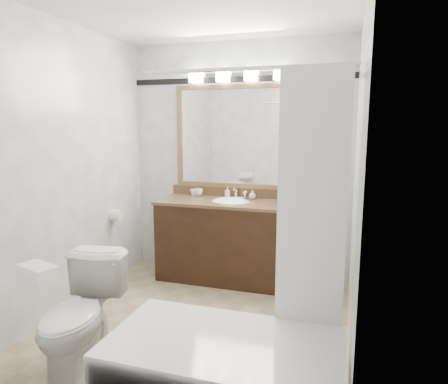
{
  "coord_description": "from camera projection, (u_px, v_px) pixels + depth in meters",
  "views": [
    {
      "loc": [
        1.14,
        -2.87,
        1.63
      ],
      "look_at": [
        0.13,
        0.35,
        1.06
      ],
      "focal_mm": 32.0,
      "sensor_mm": 36.0,
      "label": 1
    }
  ],
  "objects": [
    {
      "name": "vanity_light_bar",
      "position": [
        237.0,
        75.0,
        4.11
      ],
      "size": [
        1.02,
        0.14,
        0.12
      ],
      "color": "silver",
      "rests_on": "room"
    },
    {
      "name": "room",
      "position": [
        194.0,
        174.0,
        3.1
      ],
      "size": [
        2.42,
        2.62,
        2.52
      ],
      "color": "tan",
      "rests_on": "ground"
    },
    {
      "name": "soap_bottle_b",
      "position": [
        252.0,
        195.0,
        4.23
      ],
      "size": [
        0.08,
        0.08,
        0.09
      ],
      "primitive_type": "imported",
      "rotation": [
        0.0,
        0.0,
        0.17
      ],
      "color": "white",
      "rests_on": "vanity"
    },
    {
      "name": "mirror",
      "position": [
        238.0,
        137.0,
        4.26
      ],
      "size": [
        1.4,
        0.04,
        1.1
      ],
      "color": "#936842",
      "rests_on": "room"
    },
    {
      "name": "cup_left",
      "position": [
        198.0,
        192.0,
        4.43
      ],
      "size": [
        0.13,
        0.13,
        0.08
      ],
      "primitive_type": "imported",
      "rotation": [
        0.0,
        0.0,
        -0.38
      ],
      "color": "white",
      "rests_on": "vanity"
    },
    {
      "name": "cup_right",
      "position": [
        194.0,
        193.0,
        4.43
      ],
      "size": [
        0.08,
        0.08,
        0.07
      ],
      "primitive_type": "imported",
      "rotation": [
        0.0,
        0.0,
        0.03
      ],
      "color": "white",
      "rests_on": "vanity"
    },
    {
      "name": "tp_roll",
      "position": [
        116.0,
        215.0,
        4.15
      ],
      "size": [
        0.11,
        0.12,
        0.12
      ],
      "primitive_type": "cylinder",
      "rotation": [
        0.0,
        1.57,
        0.0
      ],
      "color": "white",
      "rests_on": "room"
    },
    {
      "name": "tissue_box",
      "position": [
        38.0,
        273.0,
        2.27
      ],
      "size": [
        0.26,
        0.19,
        0.09
      ],
      "primitive_type": "cube",
      "rotation": [
        0.0,
        0.0,
        -0.31
      ],
      "color": "white",
      "rests_on": "toilet"
    },
    {
      "name": "vanity",
      "position": [
        231.0,
        239.0,
        4.19
      ],
      "size": [
        1.53,
        0.58,
        0.97
      ],
      "color": "black",
      "rests_on": "ground"
    },
    {
      "name": "soap_bottle_a",
      "position": [
        227.0,
        192.0,
        4.31
      ],
      "size": [
        0.07,
        0.07,
        0.12
      ],
      "primitive_type": "imported",
      "rotation": [
        0.0,
        0.0,
        0.3
      ],
      "color": "white",
      "rests_on": "vanity"
    },
    {
      "name": "toilet",
      "position": [
        80.0,
        316.0,
        2.65
      ],
      "size": [
        0.52,
        0.78,
        0.75
      ],
      "primitive_type": "imported",
      "rotation": [
        0.0,
        0.0,
        0.15
      ],
      "color": "white",
      "rests_on": "ground"
    },
    {
      "name": "soap_bar",
      "position": [
        240.0,
        198.0,
        4.21
      ],
      "size": [
        0.08,
        0.05,
        0.02
      ],
      "primitive_type": "cube",
      "rotation": [
        0.0,
        0.0,
        -0.06
      ],
      "color": "beige",
      "rests_on": "vanity"
    },
    {
      "name": "accent_stripe",
      "position": [
        239.0,
        79.0,
        4.17
      ],
      "size": [
        2.4,
        0.01,
        0.06
      ],
      "primitive_type": "cube",
      "color": "black",
      "rests_on": "room"
    },
    {
      "name": "coffee_maker",
      "position": [
        292.0,
        185.0,
        3.94
      ],
      "size": [
        0.2,
        0.24,
        0.37
      ],
      "rotation": [
        0.0,
        0.0,
        0.34
      ],
      "color": "black",
      "rests_on": "vanity"
    },
    {
      "name": "bathtub",
      "position": [
        229.0,
        367.0,
        2.25
      ],
      "size": [
        1.3,
        0.75,
        1.96
      ],
      "color": "white",
      "rests_on": "ground"
    }
  ]
}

